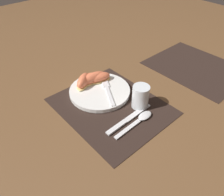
{
  "coord_description": "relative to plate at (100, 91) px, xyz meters",
  "views": [
    {
      "loc": [
        0.46,
        -0.41,
        0.55
      ],
      "look_at": [
        -0.01,
        0.02,
        0.02
      ],
      "focal_mm": 35.0,
      "sensor_mm": 36.0,
      "label": 1
    }
  ],
  "objects": [
    {
      "name": "fork",
      "position": [
        0.02,
        0.02,
        0.01
      ],
      "size": [
        0.18,
        0.11,
        0.0
      ],
      "color": "silver",
      "rests_on": "plate"
    },
    {
      "name": "citrus_wedge_1",
      "position": [
        -0.06,
        0.01,
        0.03
      ],
      "size": [
        0.06,
        0.14,
        0.04
      ],
      "color": "#F4DB84",
      "rests_on": "plate"
    },
    {
      "name": "knife",
      "position": [
        0.19,
        -0.02,
        -0.01
      ],
      "size": [
        0.02,
        0.21,
        0.01
      ],
      "color": "silver",
      "rests_on": "placemat"
    },
    {
      "name": "plate",
      "position": [
        0.0,
        0.0,
        0.0
      ],
      "size": [
        0.24,
        0.24,
        0.02
      ],
      "color": "white",
      "rests_on": "placemat"
    },
    {
      "name": "spoon",
      "position": [
        0.22,
        0.01,
        -0.0
      ],
      "size": [
        0.04,
        0.18,
        0.01
      ],
      "color": "silver",
      "rests_on": "placemat"
    },
    {
      "name": "ground_plane",
      "position": [
        0.09,
        -0.02,
        -0.01
      ],
      "size": [
        3.0,
        3.0,
        0.0
      ],
      "primitive_type": "plane",
      "color": "brown"
    },
    {
      "name": "placemat",
      "position": [
        0.09,
        -0.02,
        -0.01
      ],
      "size": [
        0.41,
        0.34,
        0.0
      ],
      "color": "black",
      "rests_on": "ground_plane"
    },
    {
      "name": "citrus_wedge_2",
      "position": [
        -0.07,
        -0.02,
        0.02
      ],
      "size": [
        0.08,
        0.12,
        0.04
      ],
      "color": "#F4DB84",
      "rests_on": "plate"
    },
    {
      "name": "juice_glass",
      "position": [
        0.16,
        0.06,
        0.03
      ],
      "size": [
        0.06,
        0.06,
        0.09
      ],
      "color": "silver",
      "rests_on": "placemat"
    },
    {
      "name": "citrus_wedge_3",
      "position": [
        -0.07,
        -0.03,
        0.03
      ],
      "size": [
        0.09,
        0.1,
        0.05
      ],
      "color": "#F4DB84",
      "rests_on": "plate"
    },
    {
      "name": "citrus_wedge_0",
      "position": [
        -0.05,
        0.03,
        0.02
      ],
      "size": [
        0.09,
        0.14,
        0.04
      ],
      "color": "#F4DB84",
      "rests_on": "plate"
    },
    {
      "name": "placemat_far",
      "position": [
        0.15,
        0.47,
        -0.01
      ],
      "size": [
        0.41,
        0.34,
        0.0
      ],
      "color": "black",
      "rests_on": "ground_plane"
    }
  ]
}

